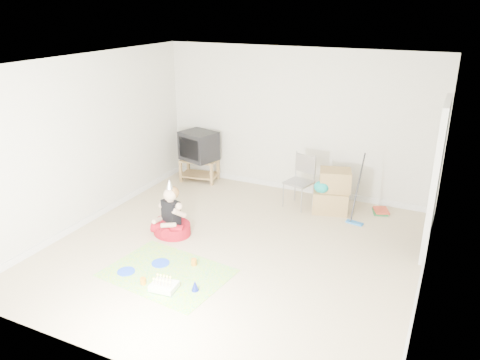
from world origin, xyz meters
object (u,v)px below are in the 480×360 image
at_px(birthday_cake, 164,287).
at_px(tv_stand, 200,168).
at_px(crt_tv, 199,146).
at_px(seated_woman, 172,222).
at_px(folding_chair, 299,182).
at_px(cardboard_boxes, 332,192).

bearing_deg(birthday_cake, tv_stand, 113.30).
xyz_separation_m(crt_tv, seated_woman, (0.75, -2.15, -0.52)).
distance_m(folding_chair, birthday_cake, 3.18).
distance_m(tv_stand, crt_tv, 0.45).
bearing_deg(birthday_cake, cardboard_boxes, 68.54).
bearing_deg(tv_stand, birthday_cake, -66.70).
distance_m(cardboard_boxes, seated_woman, 2.69).
distance_m(crt_tv, folding_chair, 2.20).
relative_size(folding_chair, seated_woman, 1.04).
xyz_separation_m(cardboard_boxes, birthday_cake, (-1.23, -3.13, -0.31)).
relative_size(crt_tv, cardboard_boxes, 0.87).
height_order(tv_stand, cardboard_boxes, cardboard_boxes).
height_order(folding_chair, seated_woman, folding_chair).
height_order(tv_stand, crt_tv, crt_tv).
bearing_deg(seated_woman, crt_tv, 109.30).
bearing_deg(tv_stand, folding_chair, -9.88).
height_order(crt_tv, seated_woman, crt_tv).
relative_size(tv_stand, cardboard_boxes, 1.04).
bearing_deg(seated_woman, birthday_cake, -60.61).
xyz_separation_m(seated_woman, birthday_cake, (0.73, -1.30, -0.15)).
bearing_deg(tv_stand, cardboard_boxes, -6.72).
distance_m(tv_stand, seated_woman, 2.28).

